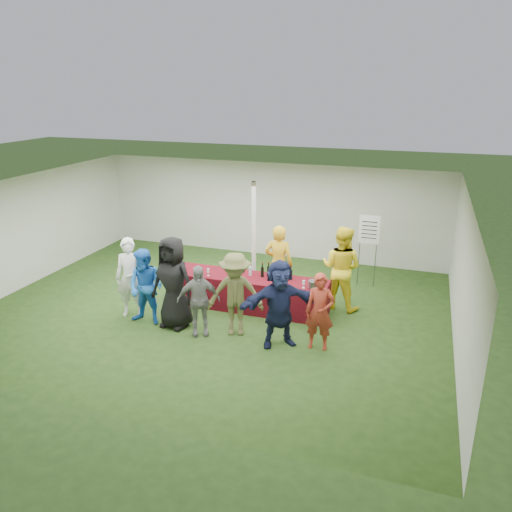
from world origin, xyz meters
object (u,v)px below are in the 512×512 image
(staff_pourer, at_px, (279,264))
(serving_table, at_px, (248,292))
(wine_list_sign, at_px, (369,235))
(customer_5, at_px, (279,304))
(customer_2, at_px, (173,283))
(customer_1, at_px, (146,287))
(dump_bucket, at_px, (314,285))
(staff_back, at_px, (341,268))
(customer_3, at_px, (199,300))
(customer_6, at_px, (320,312))
(customer_0, at_px, (130,278))
(customer_4, at_px, (235,294))

(staff_pourer, bearing_deg, serving_table, 46.46)
(wine_list_sign, relative_size, customer_5, 1.05)
(staff_pourer, distance_m, customer_2, 2.53)
(serving_table, xyz_separation_m, customer_1, (-1.73, -1.39, 0.43))
(staff_pourer, bearing_deg, dump_bucket, 140.05)
(staff_back, height_order, customer_3, staff_back)
(customer_2, height_order, customer_3, customer_2)
(customer_5, relative_size, customer_6, 1.15)
(customer_3, bearing_deg, customer_0, 143.64)
(dump_bucket, distance_m, staff_back, 1.00)
(serving_table, xyz_separation_m, customer_0, (-2.23, -1.17, 0.50))
(serving_table, height_order, staff_pourer, staff_pourer)
(wine_list_sign, xyz_separation_m, customer_1, (-4.07, -3.55, -0.51))
(staff_pourer, bearing_deg, customer_0, 31.57)
(dump_bucket, bearing_deg, customer_2, -157.54)
(customer_1, distance_m, customer_4, 1.93)
(wine_list_sign, relative_size, staff_pourer, 0.99)
(customer_1, height_order, customer_4, customer_4)
(customer_4, relative_size, customer_5, 1.00)
(customer_3, distance_m, customer_5, 1.64)
(dump_bucket, bearing_deg, staff_back, 65.44)
(wine_list_sign, xyz_separation_m, staff_back, (-0.39, -1.47, -0.37))
(customer_3, bearing_deg, customer_2, 139.39)
(wine_list_sign, relative_size, customer_6, 1.20)
(serving_table, distance_m, staff_back, 2.14)
(customer_1, bearing_deg, customer_5, 1.83)
(staff_back, bearing_deg, dump_bucket, 78.94)
(serving_table, distance_m, customer_0, 2.56)
(customer_1, relative_size, customer_5, 0.94)
(customer_6, bearing_deg, customer_2, 175.92)
(staff_pourer, bearing_deg, customer_3, 62.61)
(serving_table, xyz_separation_m, wine_list_sign, (2.34, 2.16, 0.94))
(customer_0, distance_m, customer_2, 1.12)
(customer_5, bearing_deg, customer_2, 146.58)
(customer_6, bearing_deg, staff_back, 83.18)
(customer_4, bearing_deg, serving_table, 82.41)
(customer_1, height_order, customer_6, customer_1)
(serving_table, height_order, customer_5, customer_5)
(dump_bucket, height_order, staff_pourer, staff_pourer)
(serving_table, xyz_separation_m, customer_6, (1.89, -1.27, 0.38))
(wine_list_sign, relative_size, staff_back, 0.95)
(customer_1, relative_size, customer_6, 1.08)
(staff_pourer, height_order, customer_5, staff_pourer)
(staff_back, relative_size, customer_1, 1.17)
(customer_3, bearing_deg, staff_back, 15.57)
(dump_bucket, distance_m, customer_5, 1.23)
(dump_bucket, distance_m, staff_pourer, 1.28)
(wine_list_sign, bearing_deg, dump_bucket, -108.80)
(staff_pourer, xyz_separation_m, customer_6, (1.35, -1.85, -0.16))
(dump_bucket, distance_m, customer_2, 2.88)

